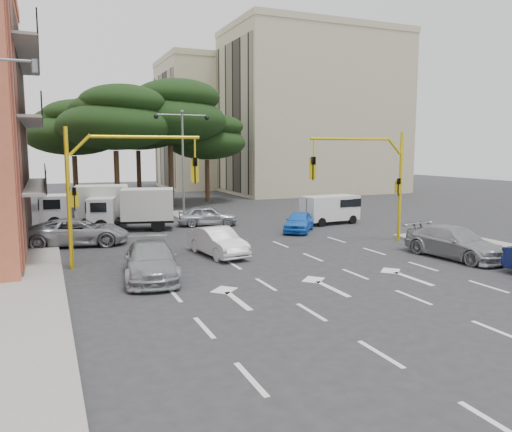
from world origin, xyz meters
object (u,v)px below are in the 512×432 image
Objects in this scene: car_silver_cross_b at (208,216)px; street_lamp_center at (183,144)px; car_silver_wagon at (151,260)px; box_truck_b at (132,210)px; car_silver_cross_a at (78,232)px; box_truck_a at (86,206)px; car_silver_parked at (455,243)px; signal_mast_left at (112,177)px; car_blue_compact at (299,222)px; signal_mast_right at (374,172)px; van_white at (330,210)px; car_white_hatch at (218,242)px.

street_lamp_center is at bearing 17.97° from car_silver_cross_b.
car_silver_wagon is 0.94× the size of box_truck_b.
box_truck_b is at bearing 92.52° from car_silver_wagon.
car_silver_cross_a reaches higher than car_silver_wagon.
car_silver_cross_a is 0.95× the size of box_truck_a.
car_silver_parked is at bearing -130.28° from box_truck_a.
car_silver_cross_b is 0.74× the size of box_truck_b.
signal_mast_left reaches higher than box_truck_a.
street_lamp_center is 12.58m from car_silver_cross_a.
car_silver_wagon reaches higher than car_blue_compact.
street_lamp_center reaches higher than car_silver_cross_a.
signal_mast_right is at bearing -30.89° from car_blue_compact.
signal_mast_left is 6.47m from car_silver_cross_a.
signal_mast_left is at bearing -71.46° from van_white.
car_silver_parked is at bearing -66.62° from street_lamp_center.
street_lamp_center is 8.38m from box_truck_a.
signal_mast_right is 1.00× the size of signal_mast_left.
box_truck_b is at bearing -126.90° from box_truck_a.
van_white is (3.52, 2.14, 0.35)m from car_blue_compact.
signal_mast_left is 1.09× the size of box_truck_a.
box_truck_a is 3.57m from box_truck_b.
car_silver_wagon is (-5.79, -16.84, -4.71)m from street_lamp_center.
car_silver_wagon is (-3.79, -2.99, 0.05)m from car_white_hatch.
car_silver_wagon is 8.64m from car_silver_cross_a.
box_truck_a is at bearing -114.17° from van_white.
van_white is at bearing -93.76° from car_silver_cross_b.
car_silver_cross_a is at bearing 159.55° from signal_mast_right.
car_silver_cross_b is (0.40, -4.62, -4.76)m from street_lamp_center.
car_silver_cross_b is (7.20, 9.39, -3.21)m from signal_mast_left.
signal_mast_left is 1.63× the size of car_blue_compact.
street_lamp_center reaches higher than car_silver_wagon.
signal_mast_right is 6.15m from car_blue_compact.
street_lamp_center is at bearing 115.91° from signal_mast_right.
street_lamp_center is 18.41m from car_silver_wagon.
signal_mast_left is 0.77× the size of street_lamp_center.
car_white_hatch is (-1.99, -13.85, -4.76)m from street_lamp_center.
signal_mast_right reaches higher than box_truck_b.
car_silver_parked is at bearing -17.48° from signal_mast_left.
car_white_hatch is 11.18m from car_silver_parked.
car_silver_cross_a is at bearing 127.79° from car_silver_cross_b.
car_silver_cross_b is at bearing 67.08° from car_white_hatch.
car_silver_cross_b is 16.04m from car_silver_parked.
signal_mast_right is 11.82m from car_silver_cross_b.
signal_mast_left reaches higher than car_silver_parked.
signal_mast_right is 0.77× the size of street_lamp_center.
car_silver_wagon is at bearing -167.34° from signal_mast_right.
car_silver_cross_a is (-6.01, 5.36, 0.06)m from car_white_hatch.
box_truck_a is (0.95, 6.49, 0.63)m from car_silver_cross_a.
car_white_hatch is at bearing 178.94° from signal_mast_right.
box_truck_b is (-4.50, -4.50, -4.12)m from street_lamp_center.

